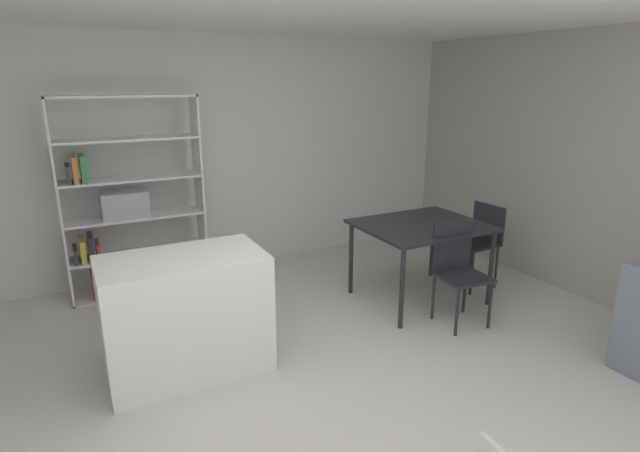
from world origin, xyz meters
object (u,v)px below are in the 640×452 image
Objects in this scene: kitchen_island at (186,314)px; open_bookshelf at (124,204)px; dining_chair_window_side at (480,237)px; dining_chair_near at (457,264)px; dining_table at (421,231)px.

kitchen_island is 0.59× the size of open_bookshelf.
kitchen_island is at bearing -87.82° from dining_chair_window_side.
kitchen_island is 1.34× the size of dining_chair_window_side.
open_bookshelf is 2.28× the size of dining_chair_window_side.
dining_table is at bearing 95.66° from dining_chair_near.
kitchen_island is 2.37m from dining_table.
open_bookshelf is at bearing 146.24° from dining_chair_near.
open_bookshelf is 1.69× the size of dining_table.
dining_chair_window_side reaches higher than dining_table.
dining_table is 1.29× the size of dining_chair_near.
open_bookshelf is (-0.17, 1.72, 0.49)m from kitchen_island.
dining_chair_near is at bearing -38.55° from open_bookshelf.
kitchen_island is 3.15m from dining_chair_window_side.
dining_table is 0.81m from dining_chair_window_side.
dining_table is (2.35, 0.23, 0.26)m from kitchen_island.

